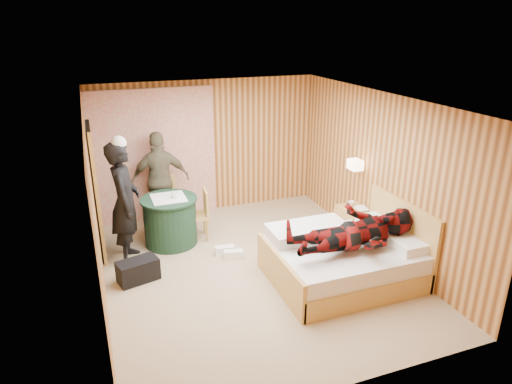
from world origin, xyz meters
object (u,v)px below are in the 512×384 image
object	(u,v)px
bed	(343,258)
chair_near	(200,211)
man_on_bed	(357,223)
wall_lamp	(355,165)
nightstand	(354,225)
duffel_bag	(138,270)
round_table	(170,220)
man_at_table	(161,180)
woman_standing	(125,203)
chair_far	(164,198)

from	to	relation	value
bed	chair_near	xyz separation A→B (m)	(-1.60, 1.95, 0.19)
man_on_bed	bed	bearing A→B (deg)	96.10
wall_lamp	nightstand	size ratio (longest dim) A/B	0.43
wall_lamp	duffel_bag	bearing A→B (deg)	-177.39
round_table	chair_near	bearing A→B (deg)	0.84
man_on_bed	duffel_bag	bearing A→B (deg)	157.34
round_table	chair_near	xyz separation A→B (m)	(0.51, 0.01, 0.09)
round_table	chair_near	world-z (taller)	chair_near
bed	nightstand	world-z (taller)	bed
nightstand	duffel_bag	xyz separation A→B (m)	(-3.52, -0.00, -0.15)
wall_lamp	man_at_table	bearing A→B (deg)	150.95
bed	woman_standing	xyz separation A→B (m)	(-2.80, 1.64, 0.63)
chair_far	duffel_bag	world-z (taller)	chair_far
bed	round_table	size ratio (longest dim) A/B	2.17
chair_far	woman_standing	world-z (taller)	woman_standing
woman_standing	nightstand	bearing A→B (deg)	-92.98
bed	chair_near	distance (m)	2.53
wall_lamp	duffel_bag	world-z (taller)	wall_lamp
nightstand	woman_standing	world-z (taller)	woman_standing
wall_lamp	chair_far	world-z (taller)	wall_lamp
bed	round_table	bearing A→B (deg)	137.29
wall_lamp	woman_standing	xyz separation A→B (m)	(-3.60, 0.54, -0.36)
man_at_table	wall_lamp	bearing A→B (deg)	152.52
man_at_table	man_on_bed	world-z (taller)	man_on_bed
round_table	man_at_table	size ratio (longest dim) A/B	0.53
bed	round_table	xyz separation A→B (m)	(-2.11, 1.94, 0.10)
round_table	woman_standing	size ratio (longest dim) A/B	0.49
wall_lamp	chair_far	xyz separation A→B (m)	(-2.88, 1.56, -0.76)
man_at_table	round_table	bearing A→B (deg)	91.57
chair_near	man_at_table	bearing A→B (deg)	-140.38
duffel_bag	wall_lamp	bearing A→B (deg)	-12.35
man_on_bed	round_table	bearing A→B (deg)	134.45
chair_far	man_on_bed	bearing A→B (deg)	-37.42
bed	chair_far	size ratio (longest dim) A/B	2.14
chair_near	chair_far	bearing A→B (deg)	-139.84
round_table	bed	bearing A→B (deg)	-42.71
round_table	duffel_bag	size ratio (longest dim) A/B	1.63
bed	man_on_bed	xyz separation A→B (m)	(0.02, -0.23, 0.65)
woman_standing	round_table	bearing A→B (deg)	-58.11
woman_standing	man_at_table	bearing A→B (deg)	-24.76
woman_standing	man_at_table	world-z (taller)	woman_standing
bed	round_table	distance (m)	2.87
wall_lamp	chair_far	distance (m)	3.36
chair_near	man_at_table	size ratio (longest dim) A/B	0.50
duffel_bag	nightstand	bearing A→B (deg)	-14.96
nightstand	chair_far	bearing A→B (deg)	148.69
wall_lamp	man_at_table	size ratio (longest dim) A/B	0.15
chair_far	chair_near	bearing A→B (deg)	-39.09
duffel_bag	bed	bearing A→B (deg)	-33.68
nightstand	duffel_bag	size ratio (longest dim) A/B	1.09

